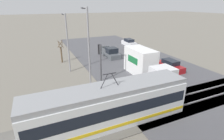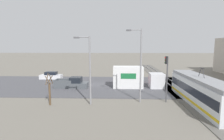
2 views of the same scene
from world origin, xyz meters
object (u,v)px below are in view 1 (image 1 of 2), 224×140
object	(u,v)px
traffic_light_pole	(100,66)
street_tree	(61,52)
sedan_car_0	(170,66)
pickup_truck	(110,53)
light_rail_tram	(110,105)
box_truck	(145,65)
sedan_car_1	(129,43)
street_lamp_near_crossing	(67,39)
street_lamp_mid_block	(88,44)

from	to	relation	value
traffic_light_pole	street_tree	bearing A→B (deg)	-83.07
sedan_car_0	pickup_truck	bearing A→B (deg)	118.17
light_rail_tram	sedan_car_0	bearing A→B (deg)	-149.74
traffic_light_pole	box_truck	bearing A→B (deg)	-156.87
pickup_truck	street_tree	bearing A→B (deg)	-2.07
light_rail_tram	sedan_car_1	size ratio (longest dim) A/B	2.91
sedan_car_1	street_tree	bearing A→B (deg)	20.88
box_truck	street_lamp_near_crossing	xyz separation A→B (m)	(8.91, -6.35, 3.00)
street_tree	street_lamp_near_crossing	xyz separation A→B (m)	(-0.38, 4.65, 3.00)
pickup_truck	traffic_light_pole	xyz separation A→B (m)	(7.11, 13.91, 2.98)
box_truck	pickup_truck	xyz separation A→B (m)	(0.45, -10.68, -0.98)
light_rail_tram	street_lamp_near_crossing	size ratio (longest dim) A/B	1.64
box_truck	traffic_light_pole	size ratio (longest dim) A/B	1.46
pickup_truck	street_lamp_near_crossing	world-z (taller)	street_lamp_near_crossing
pickup_truck	street_tree	size ratio (longest dim) A/B	1.46
box_truck	street_lamp_near_crossing	distance (m)	11.35
box_truck	traffic_light_pole	world-z (taller)	traffic_light_pole
street_lamp_near_crossing	pickup_truck	bearing A→B (deg)	-152.88
street_lamp_near_crossing	traffic_light_pole	bearing A→B (deg)	98.03
pickup_truck	street_lamp_near_crossing	bearing A→B (deg)	27.12
sedan_car_1	street_tree	distance (m)	17.83
traffic_light_pole	street_lamp_near_crossing	bearing A→B (deg)	-81.97
light_rail_tram	street_tree	size ratio (longest dim) A/B	3.52
street_tree	street_lamp_mid_block	world-z (taller)	street_lamp_mid_block
sedan_car_0	street_lamp_mid_block	distance (m)	13.44
light_rail_tram	sedan_car_0	distance (m)	15.38
street_lamp_mid_block	sedan_car_0	bearing A→B (deg)	-178.34
pickup_truck	sedan_car_1	xyz separation A→B (m)	(-7.79, -6.66, -0.04)
sedan_car_0	street_lamp_near_crossing	bearing A→B (deg)	157.38
sedan_car_0	street_lamp_mid_block	size ratio (longest dim) A/B	0.50
sedan_car_1	street_lamp_mid_block	distance (m)	23.24
street_lamp_mid_block	light_rail_tram	bearing A→B (deg)	85.34
street_tree	box_truck	bearing A→B (deg)	130.18
traffic_light_pole	street_lamp_mid_block	world-z (taller)	street_lamp_mid_block
box_truck	sedan_car_0	size ratio (longest dim) A/B	1.87
sedan_car_0	sedan_car_1	xyz separation A→B (m)	(-2.37, -16.78, 0.01)
box_truck	pickup_truck	bearing A→B (deg)	-87.59
box_truck	street_tree	bearing A→B (deg)	-49.82
pickup_truck	street_tree	xyz separation A→B (m)	(8.84, -0.32, 0.98)
street_tree	street_lamp_near_crossing	size ratio (longest dim) A/B	0.46
sedan_car_0	traffic_light_pole	distance (m)	13.44
sedan_car_1	street_lamp_near_crossing	distance (m)	20.03
pickup_truck	street_lamp_mid_block	size ratio (longest dim) A/B	0.61
sedan_car_1	traffic_light_pole	bearing A→B (deg)	54.09
box_truck	street_tree	size ratio (longest dim) A/B	2.22
sedan_car_1	street_lamp_mid_block	bearing A→B (deg)	48.77
box_truck	sedan_car_0	bearing A→B (deg)	-173.54
sedan_car_1	street_lamp_mid_block	size ratio (longest dim) A/B	0.50
traffic_light_pole	street_lamp_near_crossing	world-z (taller)	street_lamp_near_crossing
pickup_truck	traffic_light_pole	world-z (taller)	traffic_light_pole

